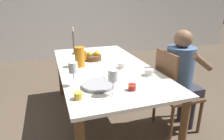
{
  "coord_description": "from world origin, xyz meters",
  "views": [
    {
      "loc": [
        -0.6,
        -2.11,
        1.46
      ],
      "look_at": [
        0.0,
        -0.29,
        0.78
      ],
      "focal_mm": 32.0,
      "sensor_mm": 36.0,
      "label": 1
    }
  ],
  "objects_px": {
    "jam_jar_red": "(132,87)",
    "teacup_near_person": "(149,73)",
    "red_pitcher": "(80,57)",
    "teacup_across": "(122,66)",
    "serving_tray": "(99,85)",
    "fruit_bowl": "(93,57)",
    "candlestick_tall": "(74,44)",
    "chair_person_side": "(173,90)",
    "wine_glass_juice": "(113,77)",
    "person_seated": "(182,73)",
    "bread_plate": "(113,74)",
    "wine_glass_water": "(73,68)",
    "jam_jar_amber": "(78,95)"
  },
  "relations": [
    {
      "from": "bread_plate",
      "to": "fruit_bowl",
      "type": "xyz_separation_m",
      "value": [
        -0.06,
        0.63,
        0.02
      ]
    },
    {
      "from": "bread_plate",
      "to": "jam_jar_amber",
      "type": "bearing_deg",
      "value": -138.33
    },
    {
      "from": "serving_tray",
      "to": "jam_jar_amber",
      "type": "height_order",
      "value": "jam_jar_amber"
    },
    {
      "from": "person_seated",
      "to": "jam_jar_red",
      "type": "distance_m",
      "value": 0.8
    },
    {
      "from": "teacup_near_person",
      "to": "jam_jar_red",
      "type": "height_order",
      "value": "teacup_near_person"
    },
    {
      "from": "teacup_near_person",
      "to": "candlestick_tall",
      "type": "bearing_deg",
      "value": 118.82
    },
    {
      "from": "red_pitcher",
      "to": "teacup_across",
      "type": "relative_size",
      "value": 1.55
    },
    {
      "from": "bread_plate",
      "to": "fruit_bowl",
      "type": "distance_m",
      "value": 0.63
    },
    {
      "from": "teacup_near_person",
      "to": "jam_jar_red",
      "type": "relative_size",
      "value": 2.11
    },
    {
      "from": "jam_jar_amber",
      "to": "serving_tray",
      "type": "bearing_deg",
      "value": 40.29
    },
    {
      "from": "wine_glass_juice",
      "to": "bread_plate",
      "type": "bearing_deg",
      "value": 71.04
    },
    {
      "from": "chair_person_side",
      "to": "serving_tray",
      "type": "distance_m",
      "value": 0.94
    },
    {
      "from": "wine_glass_water",
      "to": "person_seated",
      "type": "bearing_deg",
      "value": 2.91
    },
    {
      "from": "red_pitcher",
      "to": "jam_jar_red",
      "type": "height_order",
      "value": "red_pitcher"
    },
    {
      "from": "wine_glass_water",
      "to": "jam_jar_red",
      "type": "relative_size",
      "value": 3.13
    },
    {
      "from": "wine_glass_water",
      "to": "serving_tray",
      "type": "relative_size",
      "value": 0.74
    },
    {
      "from": "person_seated",
      "to": "candlestick_tall",
      "type": "height_order",
      "value": "person_seated"
    },
    {
      "from": "teacup_near_person",
      "to": "bread_plate",
      "type": "relative_size",
      "value": 0.73
    },
    {
      "from": "teacup_near_person",
      "to": "red_pitcher",
      "type": "bearing_deg",
      "value": 140.07
    },
    {
      "from": "teacup_near_person",
      "to": "teacup_across",
      "type": "height_order",
      "value": "same"
    },
    {
      "from": "teacup_across",
      "to": "jam_jar_red",
      "type": "bearing_deg",
      "value": -101.81
    },
    {
      "from": "person_seated",
      "to": "bread_plate",
      "type": "bearing_deg",
      "value": -92.96
    },
    {
      "from": "teacup_across",
      "to": "serving_tray",
      "type": "xyz_separation_m",
      "value": [
        -0.36,
        -0.38,
        -0.01
      ]
    },
    {
      "from": "person_seated",
      "to": "jam_jar_red",
      "type": "height_order",
      "value": "person_seated"
    },
    {
      "from": "chair_person_side",
      "to": "fruit_bowl",
      "type": "bearing_deg",
      "value": -131.7
    },
    {
      "from": "teacup_across",
      "to": "serving_tray",
      "type": "distance_m",
      "value": 0.53
    },
    {
      "from": "red_pitcher",
      "to": "jam_jar_red",
      "type": "distance_m",
      "value": 0.84
    },
    {
      "from": "teacup_near_person",
      "to": "wine_glass_juice",
      "type": "bearing_deg",
      "value": -148.32
    },
    {
      "from": "bread_plate",
      "to": "fruit_bowl",
      "type": "height_order",
      "value": "fruit_bowl"
    },
    {
      "from": "person_seated",
      "to": "wine_glass_juice",
      "type": "xyz_separation_m",
      "value": [
        -0.92,
        -0.34,
        0.2
      ]
    },
    {
      "from": "person_seated",
      "to": "wine_glass_water",
      "type": "bearing_deg",
      "value": -87.09
    },
    {
      "from": "red_pitcher",
      "to": "jam_jar_red",
      "type": "relative_size",
      "value": 3.26
    },
    {
      "from": "teacup_across",
      "to": "fruit_bowl",
      "type": "distance_m",
      "value": 0.49
    },
    {
      "from": "jam_jar_amber",
      "to": "person_seated",
      "type": "bearing_deg",
      "value": 15.19
    },
    {
      "from": "bread_plate",
      "to": "wine_glass_juice",
      "type": "bearing_deg",
      "value": -108.96
    },
    {
      "from": "chair_person_side",
      "to": "wine_glass_juice",
      "type": "relative_size",
      "value": 4.4
    },
    {
      "from": "person_seated",
      "to": "candlestick_tall",
      "type": "bearing_deg",
      "value": -135.25
    },
    {
      "from": "jam_jar_red",
      "to": "teacup_near_person",
      "type": "bearing_deg",
      "value": 40.94
    },
    {
      "from": "serving_tray",
      "to": "fruit_bowl",
      "type": "relative_size",
      "value": 1.36
    },
    {
      "from": "fruit_bowl",
      "to": "candlestick_tall",
      "type": "bearing_deg",
      "value": 116.72
    },
    {
      "from": "person_seated",
      "to": "teacup_across",
      "type": "xyz_separation_m",
      "value": [
        -0.62,
        0.24,
        0.07
      ]
    },
    {
      "from": "wine_glass_juice",
      "to": "candlestick_tall",
      "type": "height_order",
      "value": "candlestick_tall"
    },
    {
      "from": "teacup_near_person",
      "to": "fruit_bowl",
      "type": "relative_size",
      "value": 0.68
    },
    {
      "from": "wine_glass_water",
      "to": "bread_plate",
      "type": "height_order",
      "value": "wine_glass_water"
    },
    {
      "from": "fruit_bowl",
      "to": "chair_person_side",
      "type": "bearing_deg",
      "value": -41.7
    },
    {
      "from": "fruit_bowl",
      "to": "wine_glass_juice",
      "type": "bearing_deg",
      "value": -94.0
    },
    {
      "from": "wine_glass_water",
      "to": "teacup_across",
      "type": "height_order",
      "value": "wine_glass_water"
    },
    {
      "from": "jam_jar_amber",
      "to": "teacup_across",
      "type": "bearing_deg",
      "value": 44.34
    },
    {
      "from": "wine_glass_juice",
      "to": "candlestick_tall",
      "type": "bearing_deg",
      "value": 94.7
    },
    {
      "from": "serving_tray",
      "to": "candlestick_tall",
      "type": "xyz_separation_m",
      "value": [
        -0.04,
        1.19,
        0.13
      ]
    }
  ]
}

